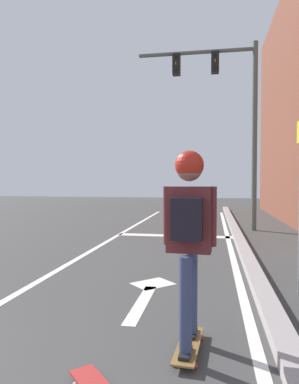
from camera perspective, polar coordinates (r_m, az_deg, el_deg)
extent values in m
cube|color=silver|center=(7.64, -10.10, -9.75)|extent=(0.12, 20.00, 0.01)
cube|color=silver|center=(7.19, 13.46, -10.51)|extent=(0.12, 20.00, 0.01)
cube|color=silver|center=(9.82, 4.16, -7.11)|extent=(3.16, 0.40, 0.01)
cube|color=silver|center=(4.60, -1.33, -17.65)|extent=(0.16, 1.40, 0.01)
cube|color=silver|center=(5.39, 0.55, -14.67)|extent=(0.71, 0.71, 0.01)
cube|color=#9D9491|center=(7.19, 15.48, -9.97)|extent=(0.24, 24.00, 0.14)
cube|color=brown|center=(3.44, 6.39, -23.48)|extent=(0.25, 0.78, 0.02)
cube|color=#B2B2B7|center=(3.69, 6.98, -21.95)|extent=(0.16, 0.06, 0.01)
cylinder|color=#C4423B|center=(3.71, 5.46, -22.28)|extent=(0.03, 0.05, 0.05)
cylinder|color=#C4423B|center=(3.69, 8.51, -22.44)|extent=(0.03, 0.05, 0.05)
cube|color=#B2B2B7|center=(3.22, 5.68, -25.67)|extent=(0.16, 0.06, 0.01)
cylinder|color=#C4423B|center=(3.25, 3.90, -26.01)|extent=(0.03, 0.05, 0.05)
cylinder|color=#C4423B|center=(3.22, 7.48, -26.24)|extent=(0.03, 0.05, 0.05)
cylinder|color=#343F61|center=(3.47, 6.87, -15.77)|extent=(0.11, 0.11, 0.83)
cube|color=black|center=(3.61, 6.84, -21.83)|extent=(0.11, 0.25, 0.03)
cylinder|color=#343F61|center=(3.10, 5.90, -17.94)|extent=(0.11, 0.11, 0.83)
cube|color=black|center=(3.26, 5.87, -24.57)|extent=(0.11, 0.25, 0.03)
cube|color=maroon|center=(3.13, 6.46, -4.45)|extent=(0.40, 0.21, 0.58)
cylinder|color=maroon|center=(3.19, 2.90, -3.84)|extent=(0.07, 0.10, 0.53)
cylinder|color=maroon|center=(3.14, 10.24, -3.97)|extent=(0.07, 0.11, 0.53)
sphere|color=#8F5E53|center=(3.11, 6.50, 3.85)|extent=(0.23, 0.23, 0.23)
sphere|color=red|center=(3.11, 6.50, 4.38)|extent=(0.26, 0.26, 0.26)
cube|color=black|center=(2.99, 6.10, -4.36)|extent=(0.27, 0.16, 0.36)
cube|color=#B2B2B7|center=(3.03, -10.14, -27.61)|extent=(0.15, 0.14, 0.01)
cylinder|color=silver|center=(3.08, -8.38, -27.73)|extent=(0.05, 0.05, 0.04)
cylinder|color=#535C55|center=(11.30, 16.72, 8.62)|extent=(0.16, 0.16, 5.76)
cylinder|color=#535C55|center=(11.85, 7.52, 21.59)|extent=(3.60, 0.12, 0.12)
cube|color=black|center=(11.73, 10.63, 19.99)|extent=(0.24, 0.28, 0.64)
cylinder|color=#3A0605|center=(11.65, 10.64, 21.15)|extent=(0.02, 0.10, 0.10)
cylinder|color=yellow|center=(11.59, 10.64, 20.22)|extent=(0.02, 0.10, 0.10)
cylinder|color=black|center=(11.52, 10.63, 19.27)|extent=(0.02, 0.10, 0.10)
cube|color=black|center=(11.79, 4.42, 19.92)|extent=(0.24, 0.28, 0.64)
cylinder|color=#3A0605|center=(11.71, 4.34, 21.08)|extent=(0.02, 0.10, 0.10)
cylinder|color=yellow|center=(11.64, 4.34, 20.15)|extent=(0.02, 0.10, 0.10)
cylinder|color=black|center=(11.58, 4.33, 19.21)|extent=(0.02, 0.10, 0.10)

